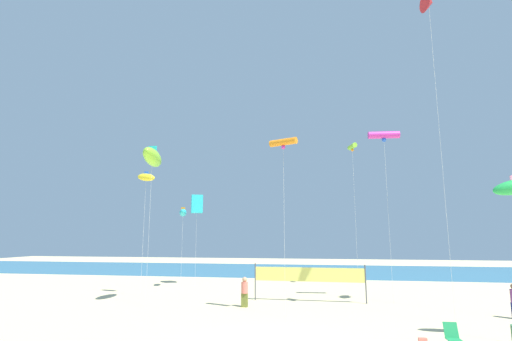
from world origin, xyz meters
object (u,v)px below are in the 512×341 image
Objects in this scene: kite_cyan_inflatable at (183,213)px; kite_cyan_box at (197,204)px; beach_handbag at (423,341)px; volleyball_net at (309,276)px; folding_beach_chair at (452,335)px; kite_lime_inflatable at (152,157)px; kite_orange_tube at (283,143)px; beachgoer_coral_shirt at (245,291)px; kite_yellow_inflatable at (146,177)px; kite_lime_tube at (352,147)px; kite_magenta_tube at (384,135)px; kite_red_delta at (429,3)px.

kite_cyan_box is at bearing 76.26° from kite_cyan_inflatable.
kite_cyan_box reaches higher than beach_handbag.
kite_cyan_box reaches higher than volleyball_net.
volleyball_net reaches higher than folding_beach_chair.
kite_lime_inflatable is 8.89m from kite_orange_tube.
beachgoer_coral_shirt is at bearing -46.58° from kite_cyan_inflatable.
kite_orange_tube reaches higher than kite_yellow_inflatable.
folding_beach_chair is at bearing -45.58° from kite_cyan_box.
kite_yellow_inflatable is (-15.46, -7.45, -3.39)m from kite_lime_tube.
kite_lime_inflatable is at bearing 168.42° from kite_orange_tube.
kite_lime_tube is 17.50m from kite_yellow_inflatable.
kite_orange_tube reaches higher than kite_cyan_inflatable.
kite_magenta_tube reaches higher than beach_handbag.
kite_lime_inflatable reaches higher than folding_beach_chair.
kite_orange_tube reaches higher than volleyball_net.
kite_yellow_inflatable is at bearing 150.89° from beach_handbag.
folding_beach_chair is 0.11× the size of kite_cyan_box.
kite_cyan_box is (-10.05, 6.67, 5.43)m from volleyball_net.
kite_yellow_inflatable is (-17.53, 9.36, 8.02)m from folding_beach_chair.
kite_yellow_inflatable is at bearing -178.12° from kite_magenta_tube.
kite_lime_inflatable is at bearing 174.20° from kite_red_delta.
kite_lime_tube is at bearing 105.88° from kite_red_delta.
kite_red_delta is at bearing -70.43° from kite_magenta_tube.
kite_cyan_inflatable is at bearing 139.74° from folding_beach_chair.
kite_cyan_inflatable is at bearing -103.74° from kite_cyan_box.
kite_red_delta is (1.46, 4.40, 16.76)m from folding_beach_chair.
volleyball_net is 10.58m from beach_handbag.
kite_magenta_tube is at bearing -14.76° from kite_cyan_inflatable.
kite_lime_tube reaches higher than kite_lime_inflatable.
kite_lime_tube is (-2.07, 16.82, 11.41)m from folding_beach_chair.
beach_handbag is 0.05× the size of kite_cyan_inflatable.
kite_red_delta is (11.07, -2.55, 16.28)m from beachgoer_coral_shirt.
beachgoer_coral_shirt is 0.24× the size of volleyball_net.
folding_beach_chair is 11.22m from volleyball_net.
kite_yellow_inflatable is (-7.93, 2.41, 7.55)m from beachgoer_coral_shirt.
volleyball_net is 0.41× the size of kite_red_delta.
kite_lime_tube is at bearing 173.62° from beachgoer_coral_shirt.
kite_cyan_box is (-13.79, -0.63, -4.82)m from kite_lime_tube.
volleyball_net is 0.75× the size of kite_orange_tube.
kite_cyan_box is (-15.86, 16.19, 6.59)m from folding_beach_chair.
kite_yellow_inflatable is 0.79× the size of kite_magenta_tube.
volleyball_net is at bearing 78.31° from kite_orange_tube.
beachgoer_coral_shirt is at bearing 7.77° from kite_lime_inflatable.
kite_yellow_inflatable is 1.35× the size of kite_cyan_inflatable.
volleyball_net is 1.10× the size of kite_cyan_inflatable.
kite_yellow_inflatable is at bearing 152.37° from folding_beach_chair.
kite_red_delta reaches higher than kite_lime_tube.
kite_lime_tube reaches higher than folding_beach_chair.
kite_cyan_inflatable is at bearing 134.21° from kite_orange_tube.
kite_lime_inflatable is at bearing -84.40° from kite_cyan_inflatable.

